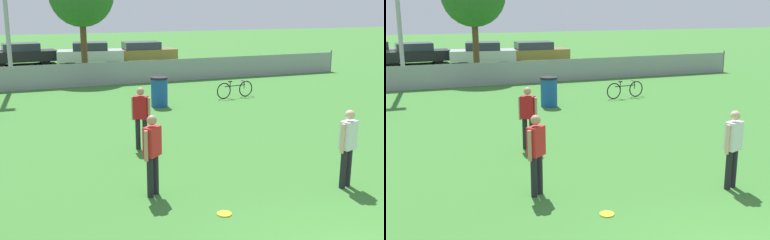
# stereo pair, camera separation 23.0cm
# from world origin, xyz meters

# --- Properties ---
(fence_backline) EXTENTS (25.66, 0.07, 1.21)m
(fence_backline) POSITION_xyz_m (0.00, 18.00, 0.55)
(fence_backline) COLOR gray
(fence_backline) RESTS_ON ground_plane
(player_receiver_white) EXTENTS (0.49, 0.33, 1.67)m
(player_receiver_white) POSITION_xyz_m (1.87, 3.20, 0.95)
(player_receiver_white) COLOR black
(player_receiver_white) RESTS_ON ground_plane
(player_defender_red) EXTENTS (0.44, 0.39, 1.67)m
(player_defender_red) POSITION_xyz_m (-1.38, 7.41, 0.95)
(player_defender_red) COLOR black
(player_defender_red) RESTS_ON ground_plane
(player_thrower_red) EXTENTS (0.42, 0.40, 1.67)m
(player_thrower_red) POSITION_xyz_m (-2.04, 4.25, 0.95)
(player_thrower_red) COLOR black
(player_thrower_red) RESTS_ON ground_plane
(frisbee_disc) EXTENTS (0.28, 0.28, 0.03)m
(frisbee_disc) POSITION_xyz_m (-1.10, 2.89, 0.01)
(frisbee_disc) COLOR yellow
(frisbee_disc) RESTS_ON ground_plane
(bicycle_sideline) EXTENTS (1.74, 0.44, 0.71)m
(bicycle_sideline) POSITION_xyz_m (4.18, 12.96, 0.35)
(bicycle_sideline) COLOR black
(bicycle_sideline) RESTS_ON ground_plane
(trash_bin) EXTENTS (0.65, 0.65, 1.12)m
(trash_bin) POSITION_xyz_m (0.76, 12.48, 0.56)
(trash_bin) COLOR #194C99
(trash_bin) RESTS_ON ground_plane
(parked_car_dark) EXTENTS (4.37, 1.98, 1.35)m
(parked_car_dark) POSITION_xyz_m (-3.43, 27.93, 0.67)
(parked_car_dark) COLOR black
(parked_car_dark) RESTS_ON ground_plane
(parked_car_silver) EXTENTS (4.34, 2.47, 1.39)m
(parked_car_silver) POSITION_xyz_m (0.71, 26.63, 0.69)
(parked_car_silver) COLOR black
(parked_car_silver) RESTS_ON ground_plane
(parked_car_tan) EXTENTS (4.59, 1.91, 1.33)m
(parked_car_tan) POSITION_xyz_m (4.06, 26.55, 0.65)
(parked_car_tan) COLOR black
(parked_car_tan) RESTS_ON ground_plane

